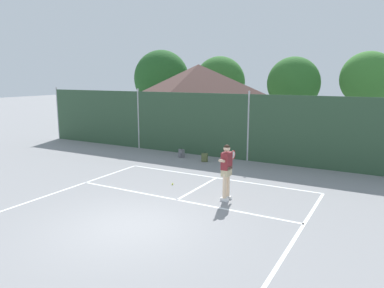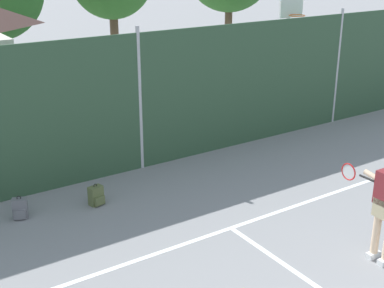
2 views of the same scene
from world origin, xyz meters
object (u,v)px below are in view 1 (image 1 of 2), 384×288
(tennis_ball, at_px, (172,184))
(backpack_grey, at_px, (181,153))
(tennis_player, at_px, (227,167))
(backpack_olive, at_px, (205,158))

(tennis_ball, relative_size, backpack_grey, 0.14)
(tennis_ball, height_order, backpack_grey, backpack_grey)
(tennis_player, xyz_separation_m, tennis_ball, (-2.43, 0.55, -1.08))
(backpack_grey, relative_size, backpack_olive, 1.00)
(tennis_ball, height_order, backpack_olive, backpack_olive)
(tennis_player, distance_m, tennis_ball, 2.72)
(tennis_player, relative_size, tennis_ball, 28.10)
(tennis_player, height_order, tennis_ball, tennis_player)
(tennis_player, bearing_deg, backpack_grey, 133.62)
(backpack_grey, xyz_separation_m, backpack_olive, (1.46, -0.29, 0.00))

